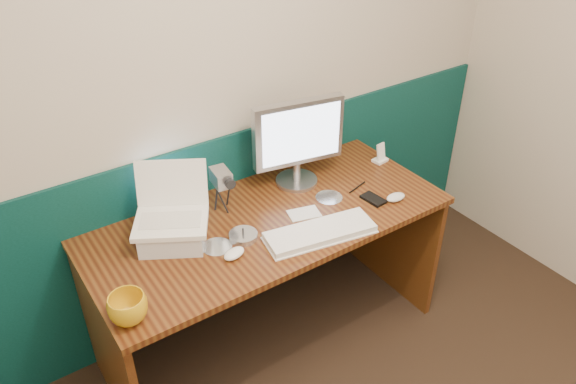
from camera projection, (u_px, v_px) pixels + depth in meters
back_wall at (200, 89)px, 2.39m from camera, size 3.50×0.04×2.50m
wainscot at (214, 231)px, 2.80m from camera, size 3.48×0.02×1.00m
desk at (270, 282)px, 2.67m from camera, size 1.60×0.70×0.75m
laptop_riser at (173, 234)px, 2.30m from camera, size 0.33×0.31×0.09m
laptop at (168, 200)px, 2.20m from camera, size 0.37×0.34×0.24m
monitor at (297, 142)px, 2.59m from camera, size 0.45×0.20×0.43m
keyboard at (320, 233)px, 2.35m from camera, size 0.48×0.24×0.03m
mouse_right at (396, 197)px, 2.57m from camera, size 0.10×0.06×0.03m
mouse_left at (234, 254)px, 2.23m from camera, size 0.11×0.08×0.03m
mug at (128, 309)px, 1.93m from camera, size 0.16×0.16×0.11m
camcorder at (222, 190)px, 2.46m from camera, size 0.11×0.14×0.20m
cd_spindle at (243, 236)px, 2.33m from camera, size 0.12×0.12×0.03m
cd_loose_a at (217, 247)px, 2.29m from camera, size 0.12×0.12×0.00m
cd_loose_b at (329, 197)px, 2.60m from camera, size 0.13×0.13×0.00m
pen at (357, 187)px, 2.66m from camera, size 0.12×0.04×0.01m
papers at (304, 213)px, 2.49m from camera, size 0.16×0.12×0.00m
dock at (380, 160)px, 2.87m from camera, size 0.08×0.06×0.01m
music_player at (381, 152)px, 2.84m from camera, size 0.05×0.03×0.09m
pda at (373, 199)px, 2.57m from camera, size 0.08×0.12×0.01m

